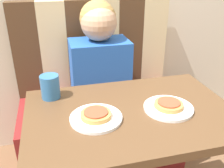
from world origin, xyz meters
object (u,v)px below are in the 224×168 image
Objects in this scene: plate_left at (96,118)px; pizza_left at (96,114)px; plate_right at (168,108)px; pizza_right at (169,104)px; drinking_cup at (50,87)px; person at (99,56)px.

pizza_left reaches higher than plate_left.
pizza_left is (0.00, 0.00, 0.02)m from plate_left.
plate_left and plate_right have the same top height.
plate_right is 1.72× the size of pizza_right.
drinking_cup reaches higher than plate_left.
pizza_right is (0.15, -0.65, 0.00)m from person.
plate_right is (0.29, 0.00, 0.00)m from plate_left.
person is 0.53m from drinking_cup.
person reaches higher than pizza_right.
pizza_right is at bearing 0.00° from pizza_left.
pizza_left is at bearing 90.00° from plate_left.
pizza_right is (0.29, 0.00, 0.00)m from pizza_left.
plate_left is at bearing -102.65° from person.
plate_left is 0.29m from pizza_right.
drinking_cup is at bearing 125.96° from plate_left.
plate_left is 1.72× the size of pizza_right.
person is 0.67m from plate_right.
pizza_left is at bearing 180.00° from plate_right.
plate_left is 0.02m from pizza_left.
pizza_left is (-0.15, -0.65, 0.00)m from person.
drinking_cup reaches higher than plate_right.
plate_left is at bearing -90.00° from pizza_left.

